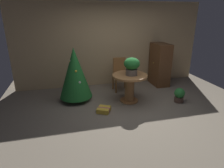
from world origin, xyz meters
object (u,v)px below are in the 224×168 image
at_px(flower_vase, 132,65).
at_px(gift_box_gold, 104,110).
at_px(wooden_chair_far, 120,73).
at_px(holiday_tree, 75,73).
at_px(wooden_cabinet, 160,64).
at_px(round_dining_table, 130,84).
at_px(potted_plant, 179,95).

xyz_separation_m(flower_vase, gift_box_gold, (-0.82, -0.40, -0.94)).
distance_m(wooden_chair_far, holiday_tree, 1.47).
bearing_deg(flower_vase, wooden_chair_far, 91.82).
bearing_deg(wooden_cabinet, round_dining_table, -142.90).
bearing_deg(wooden_chair_far, flower_vase, -88.18).
distance_m(flower_vase, potted_plant, 1.52).
bearing_deg(flower_vase, gift_box_gold, -154.00).
height_order(flower_vase, potted_plant, flower_vase).
bearing_deg(potted_plant, wooden_cabinet, 85.05).
xyz_separation_m(holiday_tree, wooden_cabinet, (2.77, 0.64, -0.10)).
bearing_deg(potted_plant, round_dining_table, 163.66).
xyz_separation_m(round_dining_table, wooden_cabinet, (1.40, 1.06, 0.18)).
relative_size(round_dining_table, potted_plant, 2.34).
height_order(round_dining_table, flower_vase, flower_vase).
bearing_deg(gift_box_gold, wooden_chair_far, 59.29).
bearing_deg(holiday_tree, potted_plant, -16.67).
bearing_deg(holiday_tree, wooden_cabinet, 12.94).
distance_m(round_dining_table, holiday_tree, 1.46).
distance_m(round_dining_table, wooden_chair_far, 0.90).
relative_size(wooden_chair_far, gift_box_gold, 2.50).
relative_size(wooden_chair_far, holiday_tree, 0.69).
xyz_separation_m(flower_vase, wooden_cabinet, (1.37, 1.09, -0.32)).
bearing_deg(round_dining_table, potted_plant, -16.34).
relative_size(round_dining_table, wooden_cabinet, 0.67).
bearing_deg(flower_vase, potted_plant, -15.38).
relative_size(holiday_tree, wooden_cabinet, 1.06).
relative_size(flower_vase, holiday_tree, 0.31).
height_order(round_dining_table, gift_box_gold, round_dining_table).
xyz_separation_m(round_dining_table, wooden_chair_far, (0.00, 0.90, 0.05)).
bearing_deg(potted_plant, wooden_chair_far, 134.99).
height_order(flower_vase, gift_box_gold, flower_vase).
relative_size(round_dining_table, flower_vase, 2.01).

